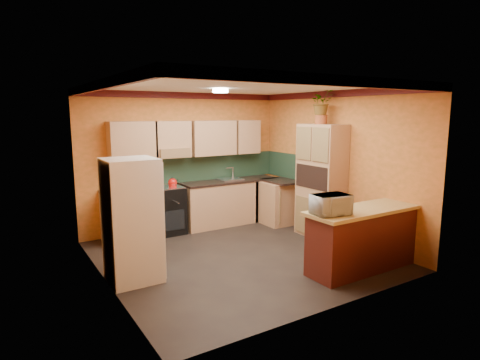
% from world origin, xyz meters
% --- Properties ---
extents(room_shell, '(4.24, 4.24, 2.72)m').
position_xyz_m(room_shell, '(0.02, 0.28, 2.09)').
color(room_shell, black).
rests_on(room_shell, ground).
extents(base_cabinets_back, '(3.65, 0.60, 0.88)m').
position_xyz_m(base_cabinets_back, '(0.11, 1.80, 0.44)').
color(base_cabinets_back, tan).
rests_on(base_cabinets_back, ground).
extents(countertop_back, '(3.65, 0.62, 0.04)m').
position_xyz_m(countertop_back, '(0.11, 1.80, 0.90)').
color(countertop_back, black).
rests_on(countertop_back, base_cabinets_back).
extents(stove, '(0.58, 0.58, 0.91)m').
position_xyz_m(stove, '(-0.52, 1.80, 0.46)').
color(stove, black).
rests_on(stove, ground).
extents(kettle, '(0.18, 0.18, 0.18)m').
position_xyz_m(kettle, '(-0.42, 1.75, 1.00)').
color(kettle, '#B5100C').
rests_on(kettle, stove).
extents(sink, '(0.48, 0.40, 0.03)m').
position_xyz_m(sink, '(0.88, 1.80, 0.94)').
color(sink, silver).
rests_on(sink, countertop_back).
extents(base_cabinets_right, '(0.60, 0.80, 0.88)m').
position_xyz_m(base_cabinets_right, '(1.80, 1.21, 0.44)').
color(base_cabinets_right, tan).
rests_on(base_cabinets_right, ground).
extents(countertop_right, '(0.62, 0.80, 0.04)m').
position_xyz_m(countertop_right, '(1.80, 1.21, 0.90)').
color(countertop_right, black).
rests_on(countertop_right, base_cabinets_right).
extents(fridge, '(0.68, 0.66, 1.70)m').
position_xyz_m(fridge, '(-1.75, -0.03, 0.85)').
color(fridge, silver).
rests_on(fridge, ground).
extents(pantry, '(0.48, 0.90, 2.10)m').
position_xyz_m(pantry, '(1.85, 0.12, 1.05)').
color(pantry, tan).
rests_on(pantry, ground).
extents(fern_pot, '(0.22, 0.22, 0.16)m').
position_xyz_m(fern_pot, '(1.85, 0.17, 2.18)').
color(fern_pot, '#974724').
rests_on(fern_pot, pantry).
extents(fern, '(0.50, 0.46, 0.47)m').
position_xyz_m(fern, '(1.85, 0.17, 2.50)').
color(fern, tan).
rests_on(fern, fern_pot).
extents(breakfast_bar, '(1.80, 0.55, 0.88)m').
position_xyz_m(breakfast_bar, '(1.25, -1.44, 0.44)').
color(breakfast_bar, '#511214').
rests_on(breakfast_bar, ground).
extents(bar_top, '(1.90, 0.65, 0.05)m').
position_xyz_m(bar_top, '(1.25, -1.44, 0.91)').
color(bar_top, tan).
rests_on(bar_top, breakfast_bar).
extents(microwave, '(0.54, 0.40, 0.28)m').
position_xyz_m(microwave, '(0.56, -1.44, 1.07)').
color(microwave, silver).
rests_on(microwave, bar_top).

